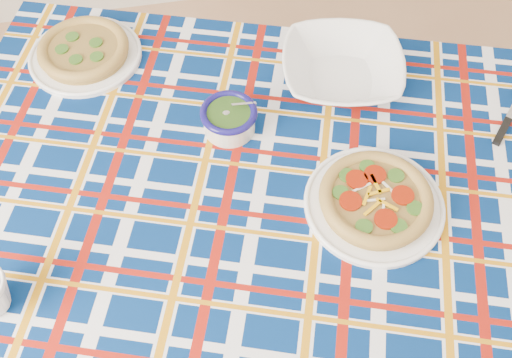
{
  "coord_description": "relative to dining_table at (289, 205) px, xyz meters",
  "views": [
    {
      "loc": [
        -0.19,
        -0.22,
        1.75
      ],
      "look_at": [
        -0.07,
        0.44,
        0.76
      ],
      "focal_mm": 40.0,
      "sensor_mm": 36.0,
      "label": 1
    }
  ],
  "objects": [
    {
      "name": "tablecloth",
      "position": [
        -0.0,
        0.0,
        0.02
      ],
      "size": [
        1.83,
        1.47,
        0.1
      ],
      "primitive_type": null,
      "rotation": [
        0.0,
        0.0,
        -0.33
      ],
      "color": "#042157",
      "rests_on": "dining_table"
    },
    {
      "name": "second_focaccia_plate",
      "position": [
        -0.42,
        0.47,
        0.1
      ],
      "size": [
        0.37,
        0.37,
        0.05
      ],
      "primitive_type": null,
      "rotation": [
        0.0,
        0.0,
        -0.37
      ],
      "color": "olive",
      "rests_on": "tablecloth"
    },
    {
      "name": "main_focaccia_plate",
      "position": [
        0.16,
        -0.08,
        0.1
      ],
      "size": [
        0.36,
        0.36,
        0.06
      ],
      "primitive_type": null,
      "rotation": [
        0.0,
        0.0,
        -0.24
      ],
      "color": "olive",
      "rests_on": "tablecloth"
    },
    {
      "name": "dining_table",
      "position": [
        0.0,
        0.0,
        0.0
      ],
      "size": [
        1.79,
        1.43,
        0.73
      ],
      "rotation": [
        0.0,
        0.0,
        -0.33
      ],
      "color": "brown",
      "rests_on": "floor"
    },
    {
      "name": "pesto_bowl",
      "position": [
        -0.1,
        0.18,
        0.11
      ],
      "size": [
        0.17,
        0.17,
        0.08
      ],
      "primitive_type": null,
      "rotation": [
        0.0,
        0.0,
        -0.39
      ],
      "color": "#1B370F",
      "rests_on": "tablecloth"
    },
    {
      "name": "serving_bowl",
      "position": [
        0.19,
        0.28,
        0.11
      ],
      "size": [
        0.34,
        0.34,
        0.07
      ],
      "primitive_type": "imported",
      "rotation": [
        0.0,
        0.0,
        -0.21
      ],
      "color": "white",
      "rests_on": "tablecloth"
    }
  ]
}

